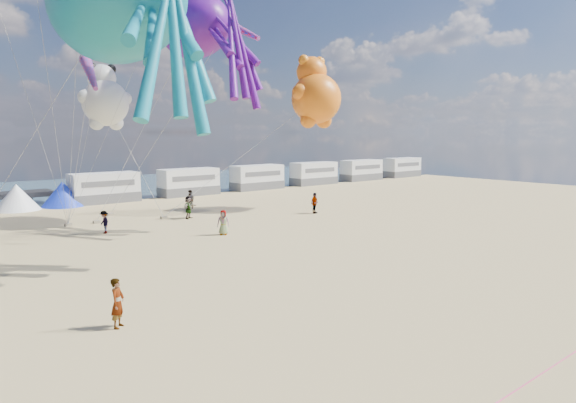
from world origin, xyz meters
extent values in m
plane|color=tan|center=(0.00, 0.00, 0.00)|extent=(120.00, 120.00, 0.00)
plane|color=#314F5E|center=(0.00, 55.00, 0.02)|extent=(120.00, 120.00, 0.00)
cube|color=silver|center=(6.00, 40.00, 1.50)|extent=(6.60, 2.50, 3.00)
cube|color=silver|center=(15.50, 40.00, 1.50)|extent=(6.60, 2.50, 3.00)
cube|color=silver|center=(25.00, 40.00, 1.50)|extent=(6.60, 2.50, 3.00)
cube|color=silver|center=(34.50, 40.00, 1.50)|extent=(6.60, 2.50, 3.00)
cube|color=silver|center=(44.00, 40.00, 1.50)|extent=(6.60, 2.50, 3.00)
cube|color=silver|center=(53.50, 40.00, 1.50)|extent=(6.60, 2.50, 3.00)
cone|color=white|center=(-2.00, 40.00, 1.20)|extent=(4.00, 4.00, 2.40)
cone|color=#1933CC|center=(2.00, 40.00, 1.20)|extent=(4.00, 4.00, 2.40)
cylinder|color=#F2338C|center=(0.00, -5.00, 0.02)|extent=(34.00, 0.03, 0.03)
imported|color=tan|center=(-5.78, 6.47, 0.92)|extent=(0.79, 0.78, 1.84)
imported|color=#7F6659|center=(6.35, 18.50, 0.86)|extent=(0.75, 0.72, 1.72)
imported|color=#7F6659|center=(10.61, 30.79, 0.87)|extent=(0.82, 0.99, 1.73)
imported|color=#7F6659|center=(0.18, 24.19, 0.81)|extent=(0.62, 0.79, 1.61)
imported|color=#7F6659|center=(17.57, 21.41, 0.91)|extent=(1.32, 0.99, 1.81)
imported|color=#7F6659|center=(7.78, 25.99, 0.93)|extent=(1.17, 0.97, 1.87)
cube|color=gray|center=(1.16, 28.60, 0.11)|extent=(0.50, 0.35, 0.22)
cube|color=gray|center=(6.14, 27.22, 0.11)|extent=(0.50, 0.35, 0.22)
cube|color=gray|center=(3.37, 31.56, 0.11)|extent=(0.50, 0.35, 0.22)
cube|color=gray|center=(-0.93, 28.69, 0.11)|extent=(0.50, 0.35, 0.22)
camera|label=1|loc=(-12.42, -11.20, 7.03)|focal=32.00mm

